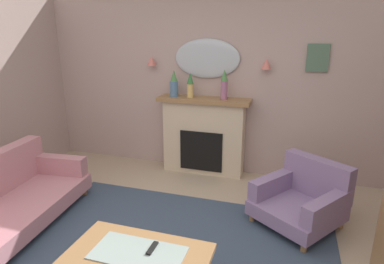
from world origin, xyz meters
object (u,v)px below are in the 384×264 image
object	(u,v)px
fireplace	(203,136)
floral_couch	(9,197)
coffee_table	(139,259)
wall_mirror	(207,59)
mantel_vase_left	(190,84)
mantel_vase_right	(224,84)
wall_sconce_left	(152,61)
tv_remote	(152,248)
armchair_beside_couch	(303,198)
wall_sconce_right	(266,64)
framed_picture	(318,58)
mantel_vase_centre	(174,85)

from	to	relation	value
fireplace	floral_couch	xyz separation A→B (m)	(-1.68, -2.02, -0.25)
coffee_table	floral_couch	distance (m)	1.96
wall_mirror	mantel_vase_left	bearing A→B (deg)	-139.64
mantel_vase_right	wall_mirror	bearing A→B (deg)	150.46
mantel_vase_left	fireplace	bearing A→B (deg)	8.06
fireplace	coffee_table	size ratio (longest dim) A/B	1.24
mantel_vase_right	wall_sconce_left	world-z (taller)	wall_sconce_left
tv_remote	armchair_beside_couch	bearing A→B (deg)	52.43
wall_sconce_right	framed_picture	world-z (taller)	framed_picture
wall_sconce_right	tv_remote	xyz separation A→B (m)	(-0.57, -2.62, -1.21)
framed_picture	armchair_beside_couch	size ratio (longest dim) A/B	0.32
fireplace	framed_picture	world-z (taller)	framed_picture
floral_couch	tv_remote	bearing A→B (deg)	-14.33
wall_sconce_left	tv_remote	xyz separation A→B (m)	(1.13, -2.62, -1.21)
mantel_vase_centre	mantel_vase_right	bearing A→B (deg)	0.00
mantel_vase_centre	wall_mirror	distance (m)	0.61
wall_mirror	framed_picture	xyz separation A→B (m)	(1.50, 0.01, 0.04)
mantel_vase_right	wall_sconce_right	xyz separation A→B (m)	(0.55, 0.12, 0.28)
coffee_table	tv_remote	world-z (taller)	tv_remote
wall_sconce_right	floral_couch	bearing A→B (deg)	-140.09
fireplace	mantel_vase_left	xyz separation A→B (m)	(-0.20, -0.03, 0.78)
mantel_vase_left	floral_couch	world-z (taller)	mantel_vase_left
floral_couch	armchair_beside_couch	world-z (taller)	floral_couch
mantel_vase_right	framed_picture	xyz separation A→B (m)	(1.20, 0.18, 0.37)
wall_sconce_left	wall_sconce_right	world-z (taller)	same
framed_picture	armchair_beside_couch	world-z (taller)	framed_picture
mantel_vase_left	framed_picture	xyz separation A→B (m)	(1.70, 0.18, 0.40)
mantel_vase_right	tv_remote	distance (m)	2.66
fireplace	armchair_beside_couch	world-z (taller)	fireplace
fireplace	tv_remote	distance (m)	2.54
framed_picture	mantel_vase_left	bearing A→B (deg)	-173.96
mantel_vase_right	framed_picture	world-z (taller)	framed_picture
wall_mirror	wall_sconce_left	bearing A→B (deg)	-176.63
framed_picture	tv_remote	world-z (taller)	framed_picture
wall_sconce_right	fireplace	bearing A→B (deg)	-173.84
coffee_table	mantel_vase_right	bearing A→B (deg)	87.68
wall_sconce_right	armchair_beside_couch	size ratio (longest dim) A/B	0.12
wall_mirror	wall_sconce_right	distance (m)	0.85
wall_sconce_left	armchair_beside_couch	xyz separation A→B (m)	(2.28, -1.12, -1.35)
wall_mirror	tv_remote	size ratio (longest dim) A/B	6.00
wall_sconce_left	wall_sconce_right	xyz separation A→B (m)	(1.70, 0.00, 0.00)
mantel_vase_centre	framed_picture	distance (m)	2.00
mantel_vase_left	armchair_beside_couch	xyz separation A→B (m)	(1.63, -1.00, -1.05)
fireplace	wall_sconce_left	bearing A→B (deg)	173.84
fireplace	mantel_vase_centre	world-z (taller)	mantel_vase_centre
fireplace	wall_sconce_left	distance (m)	1.38
fireplace	wall_sconce_right	distance (m)	1.38
wall_sconce_right	armchair_beside_couch	distance (m)	1.85
mantel_vase_centre	mantel_vase_right	size ratio (longest dim) A/B	0.92
fireplace	wall_mirror	size ratio (longest dim) A/B	1.42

